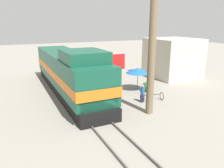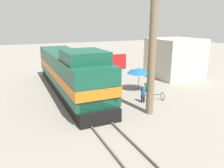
{
  "view_description": "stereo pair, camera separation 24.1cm",
  "coord_description": "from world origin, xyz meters",
  "px_view_note": "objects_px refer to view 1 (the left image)",
  "views": [
    {
      "loc": [
        -5.05,
        -15.25,
        6.53
      ],
      "look_at": [
        1.2,
        -2.18,
        2.48
      ],
      "focal_mm": 35.0,
      "sensor_mm": 36.0,
      "label": 1
    },
    {
      "loc": [
        -4.84,
        -15.35,
        6.53
      ],
      "look_at": [
        1.2,
        -2.18,
        2.48
      ],
      "focal_mm": 35.0,
      "sensor_mm": 36.0,
      "label": 2
    }
  ],
  "objects_px": {
    "locomotive": "(69,73)",
    "billboard_sign": "(115,64)",
    "bicycle": "(152,97)",
    "vendor_umbrella": "(138,70)",
    "utility_pole": "(153,36)",
    "person_bystander": "(143,93)"
  },
  "relations": [
    {
      "from": "person_bystander",
      "to": "bicycle",
      "type": "distance_m",
      "value": 1.06
    },
    {
      "from": "locomotive",
      "to": "bicycle",
      "type": "relative_size",
      "value": 8.28
    },
    {
      "from": "billboard_sign",
      "to": "bicycle",
      "type": "height_order",
      "value": "billboard_sign"
    },
    {
      "from": "utility_pole",
      "to": "vendor_umbrella",
      "type": "distance_m",
      "value": 6.91
    },
    {
      "from": "vendor_umbrella",
      "to": "billboard_sign",
      "type": "distance_m",
      "value": 2.37
    },
    {
      "from": "locomotive",
      "to": "vendor_umbrella",
      "type": "xyz_separation_m",
      "value": [
        6.37,
        -2.07,
        0.04
      ]
    },
    {
      "from": "person_bystander",
      "to": "vendor_umbrella",
      "type": "bearing_deg",
      "value": 64.87
    },
    {
      "from": "locomotive",
      "to": "vendor_umbrella",
      "type": "distance_m",
      "value": 6.69
    },
    {
      "from": "person_bystander",
      "to": "locomotive",
      "type": "bearing_deg",
      "value": 132.56
    },
    {
      "from": "utility_pole",
      "to": "person_bystander",
      "type": "bearing_deg",
      "value": 69.38
    },
    {
      "from": "locomotive",
      "to": "billboard_sign",
      "type": "distance_m",
      "value": 4.63
    },
    {
      "from": "locomotive",
      "to": "billboard_sign",
      "type": "xyz_separation_m",
      "value": [
        4.54,
        -0.68,
        0.62
      ]
    },
    {
      "from": "billboard_sign",
      "to": "person_bystander",
      "type": "relative_size",
      "value": 2.29
    },
    {
      "from": "locomotive",
      "to": "bicycle",
      "type": "distance_m",
      "value": 8.04
    },
    {
      "from": "bicycle",
      "to": "vendor_umbrella",
      "type": "bearing_deg",
      "value": -178.22
    },
    {
      "from": "person_bystander",
      "to": "bicycle",
      "type": "bearing_deg",
      "value": -2.18
    },
    {
      "from": "person_bystander",
      "to": "billboard_sign",
      "type": "bearing_deg",
      "value": 93.98
    },
    {
      "from": "locomotive",
      "to": "utility_pole",
      "type": "relative_size",
      "value": 1.49
    },
    {
      "from": "billboard_sign",
      "to": "person_bystander",
      "type": "bearing_deg",
      "value": -86.02
    },
    {
      "from": "locomotive",
      "to": "bicycle",
      "type": "height_order",
      "value": "locomotive"
    },
    {
      "from": "locomotive",
      "to": "billboard_sign",
      "type": "height_order",
      "value": "locomotive"
    },
    {
      "from": "vendor_umbrella",
      "to": "person_bystander",
      "type": "relative_size",
      "value": 1.53
    }
  ]
}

